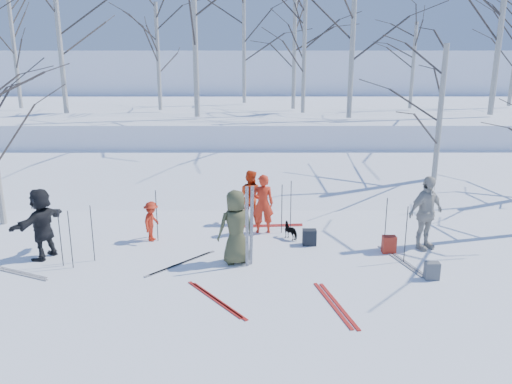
{
  "coord_description": "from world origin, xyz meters",
  "views": [
    {
      "loc": [
        -0.02,
        -10.59,
        4.57
      ],
      "look_at": [
        0.0,
        1.5,
        1.3
      ],
      "focal_mm": 35.0,
      "sensor_mm": 36.0,
      "label": 1
    }
  ],
  "objects_px": {
    "skier_red_seated": "(152,221)",
    "dog": "(291,231)",
    "skier_cream_east": "(426,213)",
    "skier_grey_west": "(42,224)",
    "skier_olive_center": "(236,227)",
    "skier_redor_behind": "(250,197)",
    "backpack_dark": "(309,237)",
    "backpack_grey": "(432,271)",
    "skier_red_north": "(263,204)",
    "backpack_red": "(389,244)"
  },
  "relations": [
    {
      "from": "skier_grey_west",
      "to": "backpack_dark",
      "type": "xyz_separation_m",
      "value": [
        6.32,
        0.81,
        -0.64
      ]
    },
    {
      "from": "backpack_red",
      "to": "backpack_grey",
      "type": "distance_m",
      "value": 1.58
    },
    {
      "from": "skier_grey_west",
      "to": "backpack_red",
      "type": "height_order",
      "value": "skier_grey_west"
    },
    {
      "from": "skier_olive_center",
      "to": "backpack_dark",
      "type": "height_order",
      "value": "skier_olive_center"
    },
    {
      "from": "skier_olive_center",
      "to": "backpack_red",
      "type": "xyz_separation_m",
      "value": [
        3.67,
        0.59,
        -0.65
      ]
    },
    {
      "from": "skier_olive_center",
      "to": "skier_red_north",
      "type": "xyz_separation_m",
      "value": [
        0.64,
        2.06,
        -0.06
      ]
    },
    {
      "from": "skier_red_north",
      "to": "backpack_grey",
      "type": "xyz_separation_m",
      "value": [
        3.56,
        -2.96,
        -0.61
      ]
    },
    {
      "from": "skier_red_seated",
      "to": "dog",
      "type": "height_order",
      "value": "skier_red_seated"
    },
    {
      "from": "dog",
      "to": "backpack_grey",
      "type": "height_order",
      "value": "dog"
    },
    {
      "from": "backpack_grey",
      "to": "dog",
      "type": "bearing_deg",
      "value": 138.89
    },
    {
      "from": "skier_grey_west",
      "to": "backpack_grey",
      "type": "distance_m",
      "value": 8.82
    },
    {
      "from": "skier_red_seated",
      "to": "backpack_dark",
      "type": "relative_size",
      "value": 2.59
    },
    {
      "from": "skier_cream_east",
      "to": "skier_grey_west",
      "type": "relative_size",
      "value": 1.09
    },
    {
      "from": "skier_red_north",
      "to": "skier_redor_behind",
      "type": "bearing_deg",
      "value": -71.75
    },
    {
      "from": "skier_olive_center",
      "to": "skier_redor_behind",
      "type": "distance_m",
      "value": 2.93
    },
    {
      "from": "dog",
      "to": "skier_redor_behind",
      "type": "bearing_deg",
      "value": -92.41
    },
    {
      "from": "backpack_grey",
      "to": "skier_grey_west",
      "type": "bearing_deg",
      "value": 172.14
    },
    {
      "from": "skier_olive_center",
      "to": "skier_red_seated",
      "type": "relative_size",
      "value": 1.66
    },
    {
      "from": "skier_red_north",
      "to": "skier_cream_east",
      "type": "height_order",
      "value": "skier_cream_east"
    },
    {
      "from": "backpack_red",
      "to": "backpack_dark",
      "type": "bearing_deg",
      "value": 164.28
    },
    {
      "from": "dog",
      "to": "backpack_dark",
      "type": "distance_m",
      "value": 0.62
    },
    {
      "from": "skier_olive_center",
      "to": "skier_grey_west",
      "type": "xyz_separation_m",
      "value": [
        -4.52,
        0.3,
        -0.01
      ]
    },
    {
      "from": "dog",
      "to": "backpack_grey",
      "type": "relative_size",
      "value": 1.36
    },
    {
      "from": "backpack_red",
      "to": "dog",
      "type": "bearing_deg",
      "value": 157.04
    },
    {
      "from": "backpack_dark",
      "to": "skier_cream_east",
      "type": "bearing_deg",
      "value": -4.95
    },
    {
      "from": "skier_grey_west",
      "to": "backpack_dark",
      "type": "relative_size",
      "value": 4.22
    },
    {
      "from": "skier_olive_center",
      "to": "skier_red_north",
      "type": "distance_m",
      "value": 2.15
    },
    {
      "from": "skier_redor_behind",
      "to": "backpack_dark",
      "type": "bearing_deg",
      "value": 150.13
    },
    {
      "from": "skier_grey_west",
      "to": "skier_red_seated",
      "type": "bearing_deg",
      "value": 137.21
    },
    {
      "from": "skier_olive_center",
      "to": "skier_cream_east",
      "type": "xyz_separation_m",
      "value": [
        4.59,
        0.87,
        0.06
      ]
    },
    {
      "from": "skier_olive_center",
      "to": "backpack_dark",
      "type": "xyz_separation_m",
      "value": [
        1.8,
        1.11,
        -0.66
      ]
    },
    {
      "from": "skier_red_seated",
      "to": "backpack_red",
      "type": "relative_size",
      "value": 2.47
    },
    {
      "from": "skier_redor_behind",
      "to": "backpack_red",
      "type": "height_order",
      "value": "skier_redor_behind"
    },
    {
      "from": "skier_red_north",
      "to": "backpack_grey",
      "type": "bearing_deg",
      "value": 136.47
    },
    {
      "from": "skier_red_seated",
      "to": "backpack_grey",
      "type": "height_order",
      "value": "skier_red_seated"
    },
    {
      "from": "skier_redor_behind",
      "to": "backpack_grey",
      "type": "xyz_separation_m",
      "value": [
        3.9,
        -3.81,
        -0.57
      ]
    },
    {
      "from": "skier_grey_west",
      "to": "backpack_red",
      "type": "distance_m",
      "value": 8.22
    },
    {
      "from": "skier_red_seated",
      "to": "dog",
      "type": "relative_size",
      "value": 2.0
    },
    {
      "from": "skier_cream_east",
      "to": "skier_redor_behind",
      "type": "bearing_deg",
      "value": 125.09
    },
    {
      "from": "dog",
      "to": "backpack_red",
      "type": "bearing_deg",
      "value": 115.96
    },
    {
      "from": "skier_cream_east",
      "to": "backpack_grey",
      "type": "bearing_deg",
      "value": -131.94
    },
    {
      "from": "skier_red_seated",
      "to": "skier_redor_behind",
      "type": "bearing_deg",
      "value": -46.82
    },
    {
      "from": "backpack_red",
      "to": "skier_olive_center",
      "type": "bearing_deg",
      "value": -170.88
    },
    {
      "from": "skier_olive_center",
      "to": "skier_red_seated",
      "type": "height_order",
      "value": "skier_olive_center"
    },
    {
      "from": "skier_cream_east",
      "to": "dog",
      "type": "distance_m",
      "value": 3.36
    },
    {
      "from": "backpack_grey",
      "to": "backpack_dark",
      "type": "distance_m",
      "value": 3.13
    },
    {
      "from": "skier_red_north",
      "to": "backpack_dark",
      "type": "relative_size",
      "value": 4.01
    },
    {
      "from": "skier_cream_east",
      "to": "skier_olive_center",
      "type": "bearing_deg",
      "value": 161.29
    },
    {
      "from": "dog",
      "to": "backpack_dark",
      "type": "height_order",
      "value": "dog"
    },
    {
      "from": "skier_red_seated",
      "to": "skier_cream_east",
      "type": "height_order",
      "value": "skier_cream_east"
    }
  ]
}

